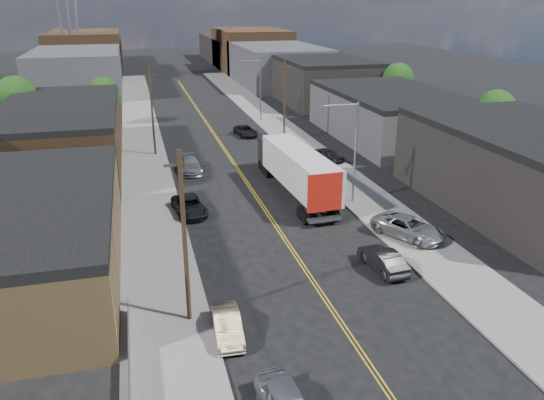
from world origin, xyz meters
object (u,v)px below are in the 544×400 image
car_left_c (189,206)px  car_right_oncoming (383,260)px  semi_truck (294,166)px  car_right_lot_c (328,155)px  car_left_b (227,325)px  car_left_d (190,165)px  car_right_lot_a (409,227)px  car_ahead_truck (245,131)px

car_left_c → car_right_oncoming: car_right_oncoming is taller
semi_truck → car_right_lot_c: (6.54, 8.39, -1.69)m
car_left_c → car_right_lot_c: (16.60, 11.33, 0.13)m
semi_truck → car_left_b: bearing=-118.5°
car_left_b → car_left_c: car_left_c is taller
car_left_c → car_left_b: bearing=-96.5°
car_left_d → semi_truck: bearing=-46.1°
car_right_lot_a → car_ahead_truck: car_right_lot_a is taller
car_left_c → car_right_lot_a: size_ratio=0.89×
semi_truck → car_left_d: 12.43m
car_left_b → car_left_d: car_left_d is taller
car_right_oncoming → car_right_lot_c: car_right_lot_c is taller
car_left_c → car_left_d: bearing=76.6°
car_right_lot_a → semi_truck: bearing=85.7°
car_left_c → car_right_lot_c: size_ratio=1.26×
car_right_lot_a → car_ahead_truck: (-5.12, 34.87, -0.28)m
car_left_c → car_right_lot_c: car_right_lot_c is taller
car_right_oncoming → car_ahead_truck: (-1.10, 38.87, -0.08)m
car_left_b → car_right_lot_a: (15.42, 8.77, 0.26)m
semi_truck → car_left_c: semi_truck is taller
car_left_d → car_ahead_truck: size_ratio=1.07×
car_left_b → car_left_d: 29.70m
car_right_lot_a → car_right_lot_c: (1.18, 20.56, -0.10)m
car_left_d → car_right_lot_c: size_ratio=1.26×
car_right_oncoming → car_right_lot_c: (5.20, 24.56, 0.10)m
semi_truck → car_left_d: bearing=132.0°
car_right_lot_c → car_ahead_truck: car_right_lot_c is taller
car_left_b → car_left_d: bearing=90.2°
car_left_c → car_ahead_truck: size_ratio=1.06×
car_right_oncoming → car_right_lot_a: bearing=-139.7°
car_left_d → car_right_lot_a: size_ratio=0.90×
car_left_b → car_right_lot_c: size_ratio=1.02×
car_left_d → car_right_lot_c: (15.20, -0.34, 0.10)m
car_left_d → car_right_oncoming: car_right_oncoming is taller
car_right_lot_a → car_ahead_truck: 35.25m
car_left_b → car_right_lot_a: 17.75m
car_right_lot_a → car_right_lot_c: size_ratio=1.41×
car_ahead_truck → car_left_b: bearing=-109.4°
car_left_c → car_right_oncoming: 17.46m
car_ahead_truck → car_right_oncoming: bearing=-94.5°
car_left_b → car_right_oncoming: (11.40, 4.78, 0.07)m
semi_truck → car_left_c: size_ratio=3.37×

